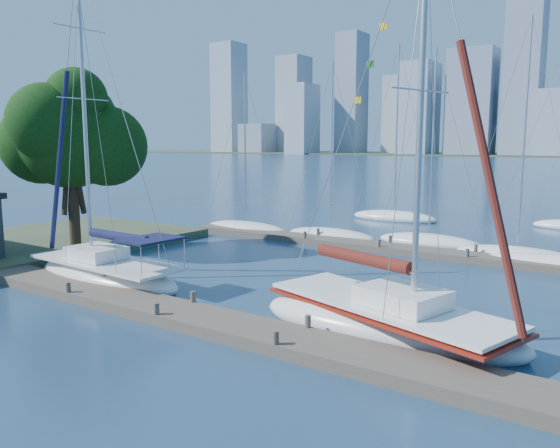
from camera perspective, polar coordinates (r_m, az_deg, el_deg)
The scene contains 12 objects.
ground at distance 20.19m, azimuth -10.83°, elevation -9.69°, with size 700.00×700.00×0.00m, color #18304E.
near_dock at distance 20.13m, azimuth -10.85°, elevation -9.14°, with size 26.00×2.00×0.40m, color brown.
far_dock at distance 32.24m, azimuth 12.49°, elevation -2.61°, with size 30.00×1.80×0.36m, color brown.
shore at distance 35.36m, azimuth -27.03°, elevation -2.26°, with size 12.00×22.00×0.50m, color #38472D.
tree at distance 32.94m, azimuth -21.12°, elevation 8.90°, with size 7.95×7.23×10.26m.
sailboat_navy at distance 25.70m, azimuth -17.81°, elevation -3.40°, with size 8.76×3.19×14.63m.
sailboat_maroon at distance 18.33m, azimuth 11.10°, elevation -8.21°, with size 9.67×5.50×13.89m.
bg_boat_0 at distance 39.17m, azimuth -3.59°, elevation -0.41°, with size 6.91×2.47×11.37m.
bg_boat_1 at distance 36.18m, azimuth 5.29°, elevation -1.15°, with size 6.44×2.44×11.68m.
bg_boat_2 at distance 34.91m, azimuth 15.28°, elevation -1.75°, with size 6.44×2.17×12.19m.
bg_boat_3 at distance 32.37m, azimuth 23.52°, elevation -2.93°, with size 6.74×3.07×13.09m.
bg_boat_6 at distance 45.78m, azimuth 11.82°, elevation 0.76°, with size 7.45×3.34×14.49m.
Camera 1 is at (13.75, -13.42, 6.20)m, focal length 35.00 mm.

